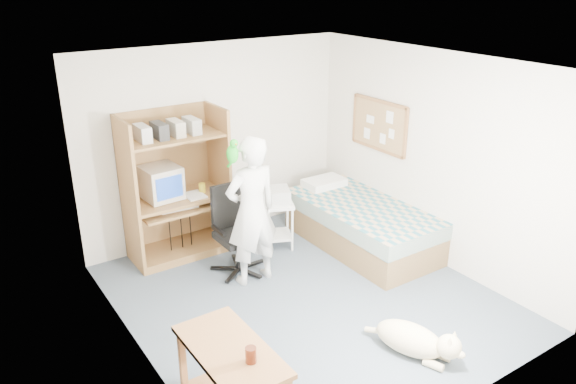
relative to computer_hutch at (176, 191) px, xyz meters
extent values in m
plane|color=#404B57|center=(0.70, -1.74, -0.82)|extent=(4.00, 4.00, 0.00)
cube|color=silver|center=(0.70, 0.26, 0.43)|extent=(3.60, 0.02, 2.50)
cube|color=silver|center=(2.50, -1.74, 0.43)|extent=(0.02, 4.00, 2.50)
cube|color=silver|center=(-1.10, -1.74, 0.43)|extent=(0.02, 4.00, 2.50)
cube|color=white|center=(0.70, -1.74, 1.68)|extent=(3.60, 4.00, 0.02)
cube|color=brown|center=(-0.58, -0.04, 0.08)|extent=(0.04, 0.60, 1.80)
cube|color=brown|center=(0.58, -0.04, 0.08)|extent=(0.04, 0.60, 1.80)
cube|color=brown|center=(0.00, 0.25, 0.08)|extent=(1.20, 0.02, 1.80)
cube|color=brown|center=(0.00, -0.04, -0.08)|extent=(1.12, 0.60, 0.04)
cube|color=brown|center=(0.00, -0.12, -0.18)|extent=(1.00, 0.50, 0.03)
cube|color=brown|center=(0.00, -0.04, 0.68)|extent=(1.12, 0.55, 0.03)
cube|color=brown|center=(0.00, -0.04, -0.77)|extent=(1.12, 0.60, 0.10)
cube|color=brown|center=(2.00, -1.14, -0.64)|extent=(1.00, 2.00, 0.36)
cube|color=teal|center=(2.00, -1.14, -0.36)|extent=(1.02, 2.02, 0.20)
cube|color=white|center=(2.00, -0.34, -0.22)|extent=(0.55, 0.35, 0.12)
cube|color=brown|center=(-0.85, -2.94, -0.09)|extent=(0.50, 1.00, 0.04)
cube|color=brown|center=(-1.05, -2.49, -0.47)|extent=(0.05, 0.05, 0.70)
cube|color=brown|center=(-0.65, -2.49, -0.47)|extent=(0.05, 0.05, 0.70)
cube|color=olive|center=(2.48, -0.84, 0.63)|extent=(0.03, 0.90, 0.60)
cube|color=brown|center=(2.47, -0.84, 0.94)|extent=(0.04, 0.94, 0.04)
cube|color=brown|center=(2.47, -0.84, 0.32)|extent=(0.04, 0.94, 0.04)
cylinder|color=black|center=(0.37, -0.84, -0.78)|extent=(0.58, 0.58, 0.06)
cylinder|color=black|center=(0.37, -0.84, -0.60)|extent=(0.06, 0.06, 0.38)
cube|color=black|center=(0.37, -0.84, -0.37)|extent=(0.45, 0.45, 0.08)
cube|color=black|center=(0.37, -0.62, -0.05)|extent=(0.40, 0.06, 0.53)
cube|color=black|center=(0.13, -0.85, -0.22)|extent=(0.04, 0.29, 0.04)
cube|color=black|center=(0.61, -0.84, -0.22)|extent=(0.04, 0.29, 0.04)
imported|color=silver|center=(0.42, -1.09, 0.03)|extent=(0.62, 0.41, 1.70)
ellipsoid|color=#169A18|center=(0.22, -1.07, 0.72)|extent=(0.13, 0.13, 0.20)
sphere|color=#169A18|center=(0.22, -1.11, 0.84)|extent=(0.09, 0.09, 0.09)
cone|color=orange|center=(0.22, -1.16, 0.84)|extent=(0.03, 0.04, 0.03)
cylinder|color=#169A18|center=(0.22, -1.03, 0.60)|extent=(0.03, 0.14, 0.12)
ellipsoid|color=beige|center=(0.95, -3.03, -0.67)|extent=(0.53, 0.73, 0.30)
sphere|color=beige|center=(1.08, -3.37, -0.60)|extent=(0.22, 0.22, 0.22)
cone|color=beige|center=(1.03, -3.41, -0.50)|extent=(0.06, 0.06, 0.08)
cone|color=beige|center=(1.13, -3.37, -0.50)|extent=(0.06, 0.06, 0.08)
ellipsoid|color=beige|center=(1.11, -3.46, -0.64)|extent=(0.11, 0.14, 0.07)
cylinder|color=beige|center=(0.82, -2.70, -0.73)|extent=(0.13, 0.22, 0.11)
cube|color=white|center=(1.05, -0.52, -0.23)|extent=(0.63, 0.58, 0.04)
cube|color=white|center=(1.05, -0.52, -0.67)|extent=(0.57, 0.52, 0.03)
cylinder|color=white|center=(0.82, -0.69, -0.53)|extent=(0.03, 0.03, 0.59)
cylinder|color=white|center=(1.27, -0.69, -0.53)|extent=(0.03, 0.03, 0.59)
cylinder|color=white|center=(0.82, -0.35, -0.53)|extent=(0.03, 0.03, 0.59)
cylinder|color=white|center=(1.27, -0.35, -0.53)|extent=(0.03, 0.03, 0.59)
cube|color=beige|center=(1.05, -0.52, -0.12)|extent=(0.51, 0.46, 0.18)
cube|color=beige|center=(-0.17, 0.01, 0.15)|extent=(0.44, 0.46, 0.39)
cube|color=navy|center=(-0.15, -0.20, 0.15)|extent=(0.33, 0.04, 0.27)
cube|color=beige|center=(-0.04, -0.16, -0.15)|extent=(0.46, 0.20, 0.03)
cylinder|color=gold|center=(0.31, -0.09, 0.00)|extent=(0.08, 0.08, 0.12)
cylinder|color=#41170A|center=(-0.80, -3.15, -0.01)|extent=(0.08, 0.08, 0.12)
camera|label=1|loc=(-2.38, -5.96, 2.52)|focal=35.00mm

